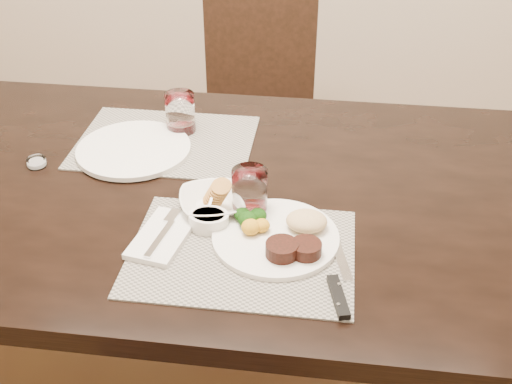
# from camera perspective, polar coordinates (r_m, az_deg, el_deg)

# --- Properties ---
(dining_table) EXTENTS (2.00, 1.00, 0.75)m
(dining_table) POSITION_cam_1_polar(r_m,az_deg,el_deg) (1.58, -4.36, -1.85)
(dining_table) COLOR black
(dining_table) RESTS_ON ground
(chair_far) EXTENTS (0.42, 0.42, 0.90)m
(chair_far) POSITION_cam_1_polar(r_m,az_deg,el_deg) (2.46, 0.06, 7.78)
(chair_far) COLOR black
(chair_far) RESTS_ON ground
(placemat_near) EXTENTS (0.46, 0.34, 0.00)m
(placemat_near) POSITION_cam_1_polar(r_m,az_deg,el_deg) (1.33, -1.26, -5.38)
(placemat_near) COLOR gray
(placemat_near) RESTS_ON dining_table
(placemat_far) EXTENTS (0.46, 0.34, 0.00)m
(placemat_far) POSITION_cam_1_polar(r_m,az_deg,el_deg) (1.72, -8.03, 4.44)
(placemat_far) COLOR gray
(placemat_far) RESTS_ON dining_table
(dinner_plate) EXTENTS (0.27, 0.27, 0.05)m
(dinner_plate) POSITION_cam_1_polar(r_m,az_deg,el_deg) (1.34, 2.28, -3.85)
(dinner_plate) COLOR white
(dinner_plate) RESTS_ON placemat_near
(napkin_fork) EXTENTS (0.13, 0.19, 0.02)m
(napkin_fork) POSITION_cam_1_polar(r_m,az_deg,el_deg) (1.37, -8.28, -3.86)
(napkin_fork) COLOR white
(napkin_fork) RESTS_ON placemat_near
(steak_knife) EXTENTS (0.06, 0.26, 0.01)m
(steak_knife) POSITION_cam_1_polar(r_m,az_deg,el_deg) (1.25, 7.36, -8.31)
(steak_knife) COLOR silver
(steak_knife) RESTS_ON placemat_near
(cracker_bowl) EXTENTS (0.19, 0.19, 0.07)m
(cracker_bowl) POSITION_cam_1_polar(r_m,az_deg,el_deg) (1.43, -3.85, -0.86)
(cracker_bowl) COLOR white
(cracker_bowl) RESTS_ON placemat_near
(sauce_ramekin) EXTENTS (0.09, 0.13, 0.07)m
(sauce_ramekin) POSITION_cam_1_polar(r_m,az_deg,el_deg) (1.38, -4.22, -2.46)
(sauce_ramekin) COLOR white
(sauce_ramekin) RESTS_ON placemat_near
(wine_glass_near) EXTENTS (0.08, 0.08, 0.11)m
(wine_glass_near) POSITION_cam_1_polar(r_m,az_deg,el_deg) (1.41, -0.56, -0.19)
(wine_glass_near) COLOR white
(wine_glass_near) RESTS_ON placemat_near
(far_plate) EXTENTS (0.29, 0.29, 0.01)m
(far_plate) POSITION_cam_1_polar(r_m,az_deg,el_deg) (1.68, -10.81, 3.75)
(far_plate) COLOR white
(far_plate) RESTS_ON placemat_far
(wine_glass_far) EXTENTS (0.08, 0.08, 0.11)m
(wine_glass_far) POSITION_cam_1_polar(r_m,az_deg,el_deg) (1.74, -6.74, 6.86)
(wine_glass_far) COLOR white
(wine_glass_far) RESTS_ON placemat_far
(salt_cellar) EXTENTS (0.05, 0.05, 0.02)m
(salt_cellar) POSITION_cam_1_polar(r_m,az_deg,el_deg) (1.69, -18.92, 2.48)
(salt_cellar) COLOR white
(salt_cellar) RESTS_ON dining_table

